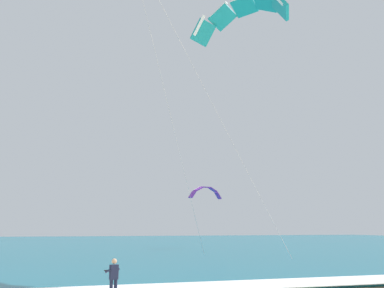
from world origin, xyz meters
TOP-DOWN VIEW (x-y plane):
  - sea at (0.00, 72.84)m, footprint 200.00×120.00m
  - surf_foam at (0.00, 13.84)m, footprint 200.00×3.09m
  - kitesurfer at (-2.62, 12.44)m, footprint 0.64×0.63m
  - kite_primary at (6.37, 19.07)m, footprint 11.17×9.26m
  - kite_distant at (13.24, 48.81)m, footprint 4.99×2.01m

SIDE VIEW (x-z plane):
  - sea at x=0.00m, z-range 0.00..0.20m
  - surf_foam at x=0.00m, z-range 0.20..0.24m
  - kitesurfer at x=-2.62m, z-range 0.10..1.79m
  - kite_distant at x=13.24m, z-range 7.04..8.78m
  - kite_primary at x=6.37m, z-range 8.97..26.95m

